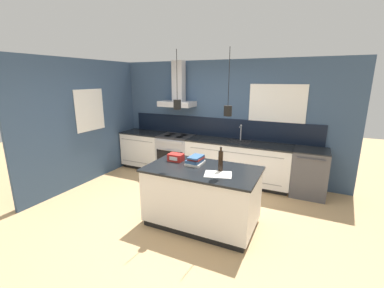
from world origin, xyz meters
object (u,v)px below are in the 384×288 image
Objects in this scene: oven_range at (176,154)px; bottle_on_island at (221,161)px; dishwasher at (309,173)px; red_supply_box at (176,157)px; book_stack at (195,160)px.

bottle_on_island reaches higher than oven_range.
red_supply_box is (-1.99, -1.68, 0.51)m from dishwasher.
book_stack is (-0.46, 0.13, -0.09)m from bottle_on_island.
book_stack is 1.34× the size of red_supply_box.
dishwasher is 2.26m from bottle_on_island.
oven_range is 2.92m from dishwasher.
oven_range is 2.52× the size of bottle_on_island.
oven_range and dishwasher have the same top height.
book_stack reaches higher than oven_range.
red_supply_box is (-0.81, 0.14, -0.10)m from bottle_on_island.
bottle_on_island is 0.48m from book_stack.
bottle_on_island is 1.53× the size of red_supply_box.
bottle_on_island is at bearing -10.09° from red_supply_box.
red_supply_box is at bearing 177.11° from book_stack.
oven_range is at bearing -179.92° from dishwasher.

